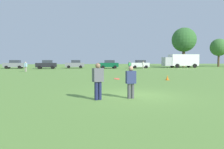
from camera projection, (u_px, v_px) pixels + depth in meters
The scene contains 16 objects.
ground_plane at pixel (135, 95), 11.21m from camera, with size 171.65×171.65×0.00m, color #608C3D.
player_thrower at pixel (98, 79), 9.90m from camera, with size 0.55×0.42×1.72m.
player_defender at pixel (131, 81), 10.28m from camera, with size 0.48×0.30×1.56m.
frisbee at pixel (117, 79), 9.95m from camera, with size 0.27×0.27×0.07m.
traffic_cone at pixel (167, 78), 19.67m from camera, with size 0.32×0.32×0.48m.
parked_car_mid_left at pixel (14, 64), 45.77m from camera, with size 4.24×2.29×1.82m.
parked_car_center at pixel (47, 64), 44.66m from camera, with size 4.24×2.29×1.82m.
parked_car_mid_right at pixel (75, 64), 47.68m from camera, with size 4.24×2.29×1.82m.
parked_car_near_right at pixel (109, 64), 46.36m from camera, with size 4.24×2.29×1.82m.
parked_car_far_right at pixel (140, 64), 47.97m from camera, with size 4.24×2.29×1.82m.
box_truck at pixel (181, 60), 51.03m from camera, with size 8.55×3.14×3.18m.
bystander_sideline_watcher at pixel (130, 65), 39.49m from camera, with size 0.49×0.37×1.60m.
bystander_far_jogger at pixel (143, 64), 45.28m from camera, with size 0.48×0.49×1.58m.
bystander_field_marshal at pixel (26, 66), 33.48m from camera, with size 0.49×0.40×1.57m.
tree_west_maple at pixel (184, 40), 57.20m from camera, with size 6.46×6.46×10.50m.
tree_center_elm at pixel (219, 47), 57.96m from camera, with size 4.69×4.69×7.62m.
Camera 1 is at (-2.91, -10.78, 1.87)m, focal length 34.22 mm.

